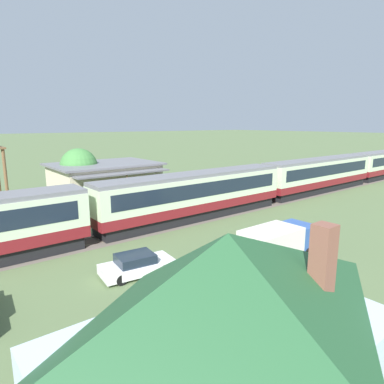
{
  "coord_description": "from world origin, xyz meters",
  "views": [
    {
      "loc": [
        -33.2,
        -23.8,
        8.67
      ],
      "look_at": [
        -13.21,
        1.23,
        2.2
      ],
      "focal_mm": 32.0,
      "sensor_mm": 36.0,
      "label": 1
    }
  ],
  "objects_px": {
    "passenger_train": "(198,193)",
    "delivery_truck_blue": "(278,243)",
    "station_building": "(105,182)",
    "yard_tree_2": "(79,167)",
    "cottage_dark_green_roof": "(226,335)",
    "parked_car_white": "(137,265)"
  },
  "relations": [
    {
      "from": "parked_car_white",
      "to": "delivery_truck_blue",
      "type": "height_order",
      "value": "delivery_truck_blue"
    },
    {
      "from": "cottage_dark_green_roof",
      "to": "parked_car_white",
      "type": "relative_size",
      "value": 2.28
    },
    {
      "from": "cottage_dark_green_roof",
      "to": "delivery_truck_blue",
      "type": "distance_m",
      "value": 13.32
    },
    {
      "from": "yard_tree_2",
      "to": "passenger_train",
      "type": "bearing_deg",
      "value": -63.15
    },
    {
      "from": "passenger_train",
      "to": "yard_tree_2",
      "type": "bearing_deg",
      "value": 116.85
    },
    {
      "from": "station_building",
      "to": "parked_car_white",
      "type": "height_order",
      "value": "station_building"
    },
    {
      "from": "passenger_train",
      "to": "parked_car_white",
      "type": "xyz_separation_m",
      "value": [
        -10.54,
        -7.18,
        -1.77
      ]
    },
    {
      "from": "station_building",
      "to": "cottage_dark_green_roof",
      "type": "bearing_deg",
      "value": -108.69
    },
    {
      "from": "passenger_train",
      "to": "delivery_truck_blue",
      "type": "xyz_separation_m",
      "value": [
        -2.54,
        -11.09,
        -1.15
      ]
    },
    {
      "from": "delivery_truck_blue",
      "to": "yard_tree_2",
      "type": "bearing_deg",
      "value": 99.11
    },
    {
      "from": "passenger_train",
      "to": "station_building",
      "type": "bearing_deg",
      "value": 108.73
    },
    {
      "from": "cottage_dark_green_roof",
      "to": "yard_tree_2",
      "type": "distance_m",
      "value": 31.33
    },
    {
      "from": "cottage_dark_green_roof",
      "to": "yard_tree_2",
      "type": "xyz_separation_m",
      "value": [
        7.5,
        30.4,
        0.95
      ]
    },
    {
      "from": "passenger_train",
      "to": "cottage_dark_green_roof",
      "type": "bearing_deg",
      "value": -127.69
    },
    {
      "from": "passenger_train",
      "to": "parked_car_white",
      "type": "distance_m",
      "value": 12.88
    },
    {
      "from": "passenger_train",
      "to": "yard_tree_2",
      "type": "distance_m",
      "value": 14.11
    },
    {
      "from": "passenger_train",
      "to": "cottage_dark_green_roof",
      "type": "height_order",
      "value": "cottage_dark_green_roof"
    },
    {
      "from": "yard_tree_2",
      "to": "parked_car_white",
      "type": "bearing_deg",
      "value": -102.09
    },
    {
      "from": "station_building",
      "to": "yard_tree_2",
      "type": "height_order",
      "value": "yard_tree_2"
    },
    {
      "from": "station_building",
      "to": "yard_tree_2",
      "type": "relative_size",
      "value": 1.85
    },
    {
      "from": "passenger_train",
      "to": "parked_car_white",
      "type": "bearing_deg",
      "value": -145.74
    },
    {
      "from": "passenger_train",
      "to": "parked_car_white",
      "type": "height_order",
      "value": "passenger_train"
    }
  ]
}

